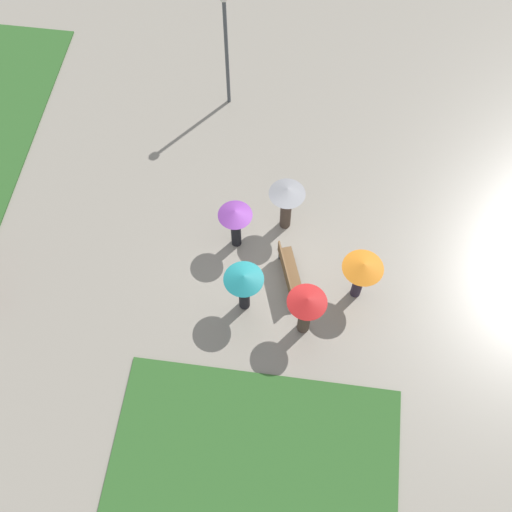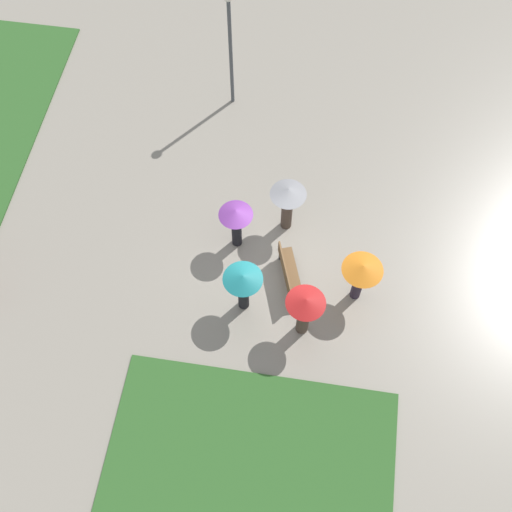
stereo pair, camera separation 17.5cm
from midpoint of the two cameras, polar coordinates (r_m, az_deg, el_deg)
name	(u,v)px [view 2 (the right image)]	position (r m, az deg, el deg)	size (l,w,h in m)	color
ground_plane	(266,264)	(19.34, 1.15, -0.74)	(90.00, 90.00, 0.00)	gray
park_bench	(289,274)	(18.69, 3.19, -1.60)	(1.82, 0.99, 0.90)	brown
lamp_post	(230,36)	(21.08, -2.08, 18.97)	(0.32, 0.32, 4.54)	#474C51
crowd_person_red	(305,309)	(17.24, 4.65, -4.69)	(1.08, 1.08, 1.96)	#47382D
crowd_person_orange	(362,273)	(17.86, 9.64, -1.47)	(1.16, 1.16, 1.82)	#2D2333
crowd_person_teal	(243,284)	(17.52, -0.88, -2.48)	(1.11, 1.11, 1.85)	black
crowd_person_purple	(236,219)	(18.56, -1.52, 3.31)	(1.00, 1.00, 1.81)	black
crowd_person_grey	(288,199)	(18.84, 3.12, 5.11)	(1.08, 1.08, 1.97)	#47382D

